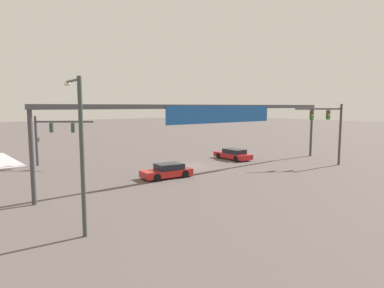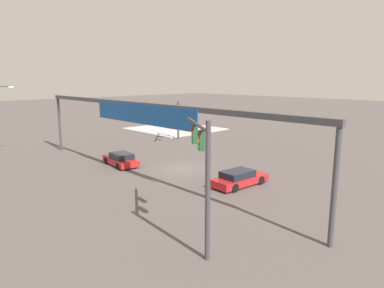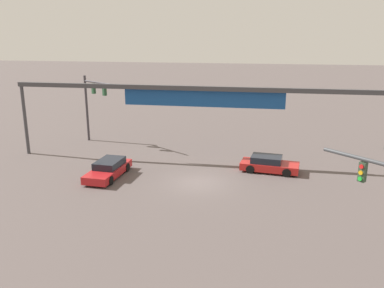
{
  "view_description": "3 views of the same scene",
  "coord_description": "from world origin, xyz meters",
  "px_view_note": "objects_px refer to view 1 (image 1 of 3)",
  "views": [
    {
      "loc": [
        20.99,
        26.12,
        6.1
      ],
      "look_at": [
        -1.56,
        -1.12,
        2.03
      ],
      "focal_mm": 31.03,
      "sensor_mm": 36.0,
      "label": 1
    },
    {
      "loc": [
        -22.26,
        19.83,
        8.01
      ],
      "look_at": [
        -2.09,
        0.71,
        2.67
      ],
      "focal_mm": 31.83,
      "sensor_mm": 36.0,
      "label": 2
    },
    {
      "loc": [
        4.22,
        -26.06,
        10.12
      ],
      "look_at": [
        -0.6,
        0.79,
        2.58
      ],
      "focal_mm": 37.47,
      "sensor_mm": 36.0,
      "label": 3
    }
  ],
  "objects_px": {
    "traffic_signal_near_corner": "(50,132)",
    "sedan_car_waiting_far": "(233,154)",
    "sedan_car_approaching": "(167,171)",
    "traffic_signal_opposite_side": "(330,124)",
    "streetlamp_curved_arm": "(80,144)"
  },
  "relations": [
    {
      "from": "traffic_signal_opposite_side",
      "to": "sedan_car_approaching",
      "type": "relative_size",
      "value": 1.4
    },
    {
      "from": "streetlamp_curved_arm",
      "to": "sedan_car_waiting_far",
      "type": "relative_size",
      "value": 1.53
    },
    {
      "from": "traffic_signal_opposite_side",
      "to": "streetlamp_curved_arm",
      "type": "bearing_deg",
      "value": 37.98
    },
    {
      "from": "streetlamp_curved_arm",
      "to": "sedan_car_approaching",
      "type": "distance_m",
      "value": 13.54
    },
    {
      "from": "traffic_signal_opposite_side",
      "to": "traffic_signal_near_corner",
      "type": "bearing_deg",
      "value": -5.35
    },
    {
      "from": "streetlamp_curved_arm",
      "to": "sedan_car_approaching",
      "type": "relative_size",
      "value": 1.65
    },
    {
      "from": "sedan_car_approaching",
      "to": "traffic_signal_near_corner",
      "type": "bearing_deg",
      "value": -57.56
    },
    {
      "from": "traffic_signal_near_corner",
      "to": "streetlamp_curved_arm",
      "type": "xyz_separation_m",
      "value": [
        4.61,
        20.0,
        0.92
      ]
    },
    {
      "from": "traffic_signal_near_corner",
      "to": "sedan_car_waiting_far",
      "type": "xyz_separation_m",
      "value": [
        -17.36,
        9.03,
        -2.86
      ]
    },
    {
      "from": "streetlamp_curved_arm",
      "to": "traffic_signal_opposite_side",
      "type": "bearing_deg",
      "value": -80.86
    },
    {
      "from": "traffic_signal_near_corner",
      "to": "sedan_car_approaching",
      "type": "bearing_deg",
      "value": -22.4
    },
    {
      "from": "traffic_signal_near_corner",
      "to": "sedan_car_waiting_far",
      "type": "relative_size",
      "value": 1.05
    },
    {
      "from": "traffic_signal_opposite_side",
      "to": "sedan_car_waiting_far",
      "type": "distance_m",
      "value": 10.8
    },
    {
      "from": "sedan_car_waiting_far",
      "to": "traffic_signal_opposite_side",
      "type": "bearing_deg",
      "value": -147.66
    },
    {
      "from": "streetlamp_curved_arm",
      "to": "sedan_car_approaching",
      "type": "height_order",
      "value": "streetlamp_curved_arm"
    }
  ]
}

